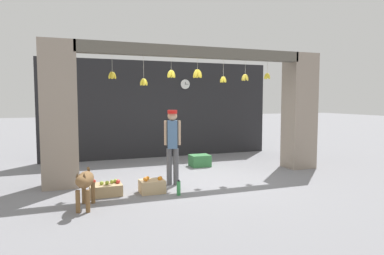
# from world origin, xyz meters

# --- Properties ---
(ground_plane) EXTENTS (60.00, 60.00, 0.00)m
(ground_plane) POSITION_xyz_m (0.00, 0.00, 0.00)
(ground_plane) COLOR gray
(shop_back_wall) EXTENTS (7.12, 0.12, 2.94)m
(shop_back_wall) POSITION_xyz_m (0.00, 3.17, 1.47)
(shop_back_wall) COLOR #232326
(shop_back_wall) RESTS_ON ground_plane
(shop_pillar_left) EXTENTS (0.70, 0.60, 2.94)m
(shop_pillar_left) POSITION_xyz_m (-2.91, 0.30, 1.47)
(shop_pillar_left) COLOR gray
(shop_pillar_left) RESTS_ON ground_plane
(shop_pillar_right) EXTENTS (0.70, 0.60, 2.94)m
(shop_pillar_right) POSITION_xyz_m (2.91, 0.30, 1.47)
(shop_pillar_right) COLOR gray
(shop_pillar_right) RESTS_ON ground_plane
(storefront_awning) EXTENTS (5.22, 0.26, 0.88)m
(storefront_awning) POSITION_xyz_m (0.00, 0.12, 2.78)
(storefront_awning) COLOR #5B564C
(dog) EXTENTS (0.39, 0.91, 0.65)m
(dog) POSITION_xyz_m (-2.52, -1.34, 0.44)
(dog) COLOR brown
(dog) RESTS_ON ground_plane
(shopkeeper) EXTENTS (0.33, 0.28, 1.56)m
(shopkeeper) POSITION_xyz_m (-0.73, -0.34, 0.90)
(shopkeeper) COLOR #56565B
(shopkeeper) RESTS_ON ground_plane
(fruit_crate_oranges) EXTENTS (0.46, 0.37, 0.31)m
(fruit_crate_oranges) POSITION_xyz_m (-1.27, -0.78, 0.13)
(fruit_crate_oranges) COLOR tan
(fruit_crate_oranges) RESTS_ON ground_plane
(fruit_crate_apples) EXTENTS (0.58, 0.42, 0.28)m
(fruit_crate_apples) POSITION_xyz_m (-2.12, -0.65, 0.11)
(fruit_crate_apples) COLOR tan
(fruit_crate_apples) RESTS_ON ground_plane
(produce_box_green) EXTENTS (0.51, 0.42, 0.31)m
(produce_box_green) POSITION_xyz_m (0.53, 1.31, 0.15)
(produce_box_green) COLOR #387A42
(produce_box_green) RESTS_ON ground_plane
(water_bottle) EXTENTS (0.07, 0.07, 0.29)m
(water_bottle) POSITION_xyz_m (-0.85, -1.13, 0.14)
(water_bottle) COLOR #38934C
(water_bottle) RESTS_ON ground_plane
(wall_clock) EXTENTS (0.31, 0.03, 0.31)m
(wall_clock) POSITION_xyz_m (0.74, 3.09, 2.25)
(wall_clock) COLOR black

